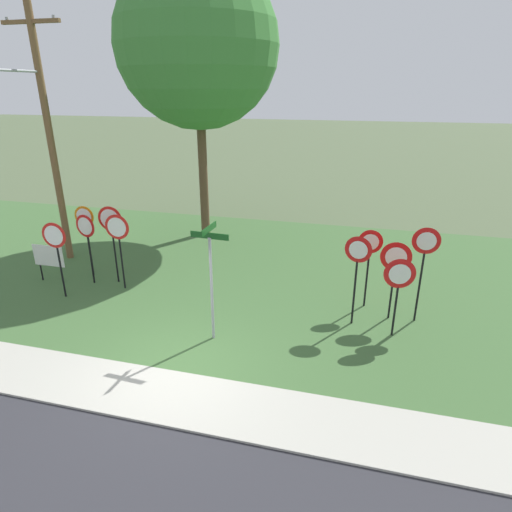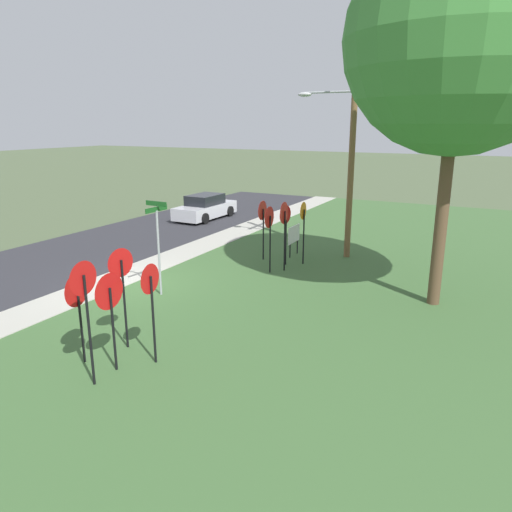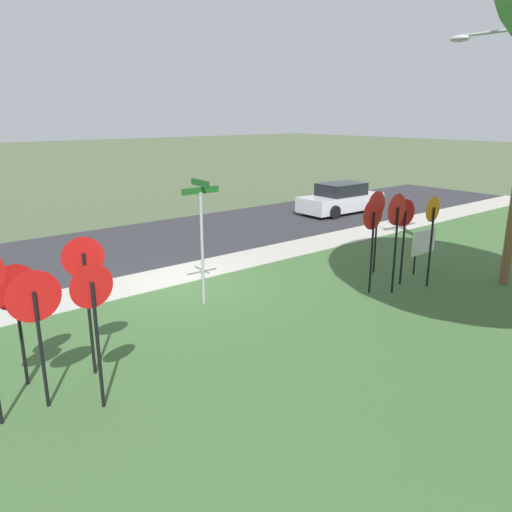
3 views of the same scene
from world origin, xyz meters
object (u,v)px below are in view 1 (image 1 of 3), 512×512
at_px(stop_sign_far_left, 56,244).
at_px(stop_sign_far_right, 118,235).
at_px(yield_sign_far_right, 357,260).
at_px(oak_tree_left, 197,45).
at_px(stop_sign_near_right, 111,228).
at_px(yield_sign_near_left, 395,263).
at_px(notice_board, 49,258).
at_px(yield_sign_center, 399,280).
at_px(stop_sign_far_center, 86,226).
at_px(yield_sign_near_right, 425,253).
at_px(utility_pole, 45,124).
at_px(stop_sign_near_left, 87,234).
at_px(yield_sign_far_left, 370,251).
at_px(street_name_post, 211,274).

xyz_separation_m(stop_sign_far_left, stop_sign_far_right, (1.44, 0.99, 0.05)).
xyz_separation_m(yield_sign_far_right, oak_tree_left, (-6.55, 6.22, 5.57)).
height_order(stop_sign_near_right, yield_sign_near_left, stop_sign_near_right).
bearing_deg(yield_sign_near_left, notice_board, -177.29).
bearing_deg(stop_sign_far_left, yield_sign_near_left, 4.34).
xyz_separation_m(stop_sign_far_right, yield_sign_center, (8.14, -0.78, -0.21)).
relative_size(stop_sign_far_center, yield_sign_near_right, 0.90).
relative_size(yield_sign_near_left, yield_sign_far_right, 0.90).
bearing_deg(stop_sign_far_right, stop_sign_near_right, 138.44).
height_order(utility_pole, oak_tree_left, oak_tree_left).
height_order(stop_sign_near_left, oak_tree_left, oak_tree_left).
xyz_separation_m(stop_sign_near_right, stop_sign_far_left, (-0.99, -1.36, -0.15)).
distance_m(stop_sign_near_left, yield_sign_near_right, 9.95).
xyz_separation_m(stop_sign_far_left, oak_tree_left, (2.00, 6.79, 5.70)).
relative_size(stop_sign_near_right, yield_sign_far_right, 1.03).
height_order(yield_sign_far_left, notice_board, yield_sign_far_left).
relative_size(stop_sign_near_left, stop_sign_near_right, 0.90).
relative_size(stop_sign_near_left, yield_sign_far_right, 0.93).
bearing_deg(stop_sign_far_left, notice_board, 139.72).
bearing_deg(stop_sign_near_right, stop_sign_far_left, -130.35).
bearing_deg(stop_sign_far_left, stop_sign_far_center, 92.63).
relative_size(stop_sign_near_left, stop_sign_far_center, 0.96).
relative_size(stop_sign_far_right, street_name_post, 0.81).
xyz_separation_m(stop_sign_near_right, oak_tree_left, (1.01, 5.43, 5.55)).
relative_size(yield_sign_far_left, street_name_post, 0.78).
bearing_deg(yield_sign_far_right, utility_pole, 179.84).
bearing_deg(stop_sign_near_right, notice_board, -171.40).
distance_m(yield_sign_far_left, oak_tree_left, 10.27).
relative_size(stop_sign_near_right, utility_pole, 0.29).
height_order(yield_sign_far_left, utility_pole, utility_pole).
xyz_separation_m(stop_sign_near_right, utility_pole, (-2.93, 1.36, 2.94)).
xyz_separation_m(stop_sign_far_center, yield_sign_center, (9.73, -1.44, -0.17)).
height_order(yield_sign_far_left, street_name_post, street_name_post).
height_order(stop_sign_near_right, yield_sign_center, stop_sign_near_right).
distance_m(stop_sign_far_center, yield_sign_far_left, 8.99).
height_order(stop_sign_far_center, yield_sign_near_right, yield_sign_near_right).
bearing_deg(yield_sign_near_left, stop_sign_far_left, -171.90).
bearing_deg(utility_pole, notice_board, -66.09).
distance_m(street_name_post, notice_board, 6.64).
relative_size(yield_sign_near_right, street_name_post, 0.89).
distance_m(stop_sign_near_right, stop_sign_far_right, 0.59).
bearing_deg(yield_sign_near_left, yield_sign_far_left, 141.70).
distance_m(yield_sign_far_right, utility_pole, 11.11).
bearing_deg(oak_tree_left, street_name_post, -67.91).
height_order(stop_sign_far_left, stop_sign_far_center, stop_sign_far_center).
relative_size(stop_sign_far_left, stop_sign_far_center, 0.98).
height_order(stop_sign_far_right, yield_sign_near_right, yield_sign_near_right).
height_order(stop_sign_far_right, utility_pole, utility_pole).
distance_m(stop_sign_near_right, stop_sign_far_left, 1.69).
bearing_deg(yield_sign_far_left, stop_sign_near_right, 177.89).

